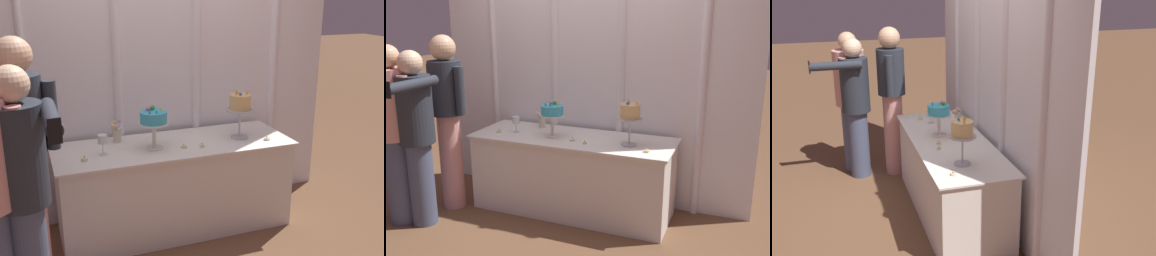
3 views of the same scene
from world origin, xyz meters
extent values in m
plane|color=brown|center=(0.00, 0.00, 0.00)|extent=(24.00, 24.00, 0.00)
cube|color=white|center=(0.00, 0.50, 1.43)|extent=(3.16, 0.04, 2.86)
cylinder|color=white|center=(-1.05, 0.48, 1.43)|extent=(0.05, 0.05, 2.86)
cylinder|color=white|center=(-0.35, 0.48, 1.43)|extent=(0.07, 0.07, 2.86)
cylinder|color=white|center=(0.33, 0.48, 1.43)|extent=(0.08, 0.08, 2.86)
cylinder|color=white|center=(1.08, 0.48, 1.43)|extent=(0.07, 0.07, 2.86)
cube|color=white|center=(0.00, 0.10, 0.36)|extent=(1.82, 0.62, 0.71)
cube|color=white|center=(0.00, 0.10, 0.72)|extent=(1.87, 0.67, 0.01)
cylinder|color=silver|center=(-0.18, 0.04, 0.73)|extent=(0.13, 0.13, 0.01)
cylinder|color=silver|center=(-0.18, 0.04, 0.83)|extent=(0.03, 0.03, 0.19)
cylinder|color=silver|center=(-0.18, 0.04, 0.93)|extent=(0.23, 0.23, 0.01)
cylinder|color=#3DB2D1|center=(-0.18, 0.04, 0.98)|extent=(0.21, 0.21, 0.09)
cone|color=yellow|center=(-0.12, 0.06, 1.03)|extent=(0.02, 0.02, 0.03)
sphere|color=green|center=(-0.17, 0.09, 1.04)|extent=(0.04, 0.04, 0.04)
sphere|color=pink|center=(-0.21, 0.08, 1.04)|extent=(0.04, 0.04, 0.04)
cone|color=blue|center=(-0.22, -0.01, 1.03)|extent=(0.02, 0.02, 0.03)
cone|color=#2DB2B7|center=(-0.17, -0.01, 1.04)|extent=(0.02, 0.02, 0.03)
cylinder|color=#B2B2B7|center=(0.55, 0.05, 0.73)|extent=(0.14, 0.14, 0.01)
cylinder|color=#B2B2B7|center=(0.55, 0.05, 0.85)|extent=(0.02, 0.02, 0.22)
cylinder|color=#B2B2B7|center=(0.55, 0.05, 0.96)|extent=(0.22, 0.22, 0.01)
cylinder|color=#DBB775|center=(0.55, 0.05, 1.03)|extent=(0.17, 0.17, 0.12)
cone|color=orange|center=(0.60, 0.05, 1.10)|extent=(0.02, 0.02, 0.03)
cone|color=orange|center=(0.52, 0.08, 1.11)|extent=(0.03, 0.03, 0.04)
sphere|color=blue|center=(0.53, 0.03, 1.10)|extent=(0.02, 0.02, 0.02)
cylinder|color=silver|center=(-0.56, 0.05, 0.73)|extent=(0.06, 0.06, 0.00)
cylinder|color=silver|center=(-0.56, 0.05, 0.77)|extent=(0.01, 0.01, 0.09)
cylinder|color=silver|center=(-0.56, 0.05, 0.85)|extent=(0.07, 0.07, 0.06)
cylinder|color=beige|center=(-0.41, 0.29, 0.78)|extent=(0.07, 0.07, 0.11)
sphere|color=#CC9EC6|center=(-0.38, 0.28, 0.91)|extent=(0.04, 0.04, 0.04)
sphere|color=#CC9EC6|center=(-0.42, 0.25, 0.87)|extent=(0.04, 0.04, 0.04)
sphere|color=silver|center=(-0.43, 0.32, 0.87)|extent=(0.04, 0.04, 0.04)
sphere|color=#E5C666|center=(-0.44, 0.27, 0.87)|extent=(0.04, 0.04, 0.04)
sphere|color=#E5C666|center=(-0.42, 0.29, 0.86)|extent=(0.04, 0.04, 0.04)
sphere|color=#E5C666|center=(-0.42, 0.31, 0.88)|extent=(0.03, 0.03, 0.03)
cylinder|color=beige|center=(-0.71, -0.03, 0.74)|extent=(0.05, 0.05, 0.02)
sphere|color=#F9CC4C|center=(-0.71, -0.03, 0.76)|extent=(0.01, 0.01, 0.01)
cylinder|color=beige|center=(0.04, -0.01, 0.74)|extent=(0.05, 0.05, 0.02)
sphere|color=#F9CC4C|center=(0.04, -0.01, 0.75)|extent=(0.01, 0.01, 0.01)
cylinder|color=beige|center=(0.18, -0.05, 0.74)|extent=(0.04, 0.04, 0.02)
sphere|color=#F9CC4C|center=(0.18, -0.05, 0.76)|extent=(0.01, 0.01, 0.01)
cylinder|color=beige|center=(0.73, -0.07, 0.73)|extent=(0.05, 0.05, 0.02)
sphere|color=#F9CC4C|center=(0.73, -0.07, 0.75)|extent=(0.01, 0.01, 0.01)
cylinder|color=#D6938E|center=(-1.10, -0.25, 0.46)|extent=(0.25, 0.25, 0.92)
cylinder|color=#282D38|center=(-1.10, -0.25, 1.17)|extent=(0.35, 0.35, 0.49)
sphere|color=tan|center=(-1.10, -0.25, 1.53)|extent=(0.23, 0.23, 0.23)
cube|color=#232328|center=(-1.10, -0.38, 1.19)|extent=(0.04, 0.02, 0.31)
cylinder|color=#282D38|center=(-1.29, -0.21, 1.16)|extent=(0.08, 0.08, 0.43)
cylinder|color=#282D38|center=(-0.92, -0.29, 1.16)|extent=(0.08, 0.08, 0.43)
cylinder|color=#4C5675|center=(-1.13, -0.64, 0.38)|extent=(0.28, 0.28, 0.75)
cylinder|color=#282D38|center=(-1.13, -0.64, 1.04)|extent=(0.39, 0.39, 0.58)
sphere|color=beige|center=(-1.13, -0.64, 1.43)|extent=(0.21, 0.21, 0.21)
cylinder|color=#282D38|center=(-1.31, -0.71, 1.04)|extent=(0.08, 0.08, 0.51)
cylinder|color=#282D38|center=(-0.95, -0.82, 1.29)|extent=(0.08, 0.51, 0.08)
cube|color=black|center=(-0.95, -1.07, 1.29)|extent=(0.06, 0.02, 0.12)
cylinder|color=#4C5675|center=(-1.33, -0.67, 0.39)|extent=(0.31, 0.31, 0.78)
cylinder|color=#D6938E|center=(-1.33, -0.67, 1.08)|extent=(0.44, 0.44, 0.60)
sphere|color=tan|center=(-1.33, -0.67, 1.48)|extent=(0.20, 0.20, 0.20)
cylinder|color=#D6938E|center=(-1.53, -0.60, 1.08)|extent=(0.08, 0.08, 0.53)
cylinder|color=#D6938E|center=(-1.13, -0.74, 1.08)|extent=(0.08, 0.08, 0.53)
camera|label=1|loc=(-1.07, -3.15, 1.93)|focal=43.12mm
camera|label=2|loc=(1.46, -3.35, 1.83)|focal=39.94mm
camera|label=3|loc=(3.86, -0.95, 2.20)|focal=43.86mm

